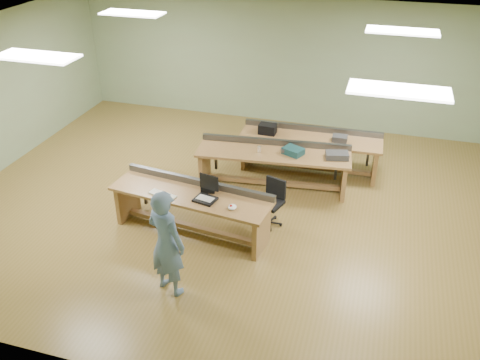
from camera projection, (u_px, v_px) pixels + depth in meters
The scene contains 21 objects.
floor at pixel (235, 204), 9.37m from camera, with size 10.00×10.00×0.00m, color olive.
ceiling at pixel (234, 41), 7.87m from camera, with size 10.00×10.00×0.00m, color silver.
wall_back at pixel (284, 62), 11.94m from camera, with size 10.00×0.04×3.00m, color gray.
wall_front at pixel (124, 281), 5.29m from camera, with size 10.00×0.04×3.00m, color gray.
fluor_panels at pixel (234, 43), 7.88m from camera, with size 6.20×3.50×0.03m.
workbench_front at pixel (192, 203), 8.36m from camera, with size 2.77×1.05×0.86m.
workbench_mid at pixel (273, 161), 9.65m from camera, with size 2.95×1.06×0.86m.
workbench_back at pixel (310, 146), 10.22m from camera, with size 2.84×0.84×0.86m.
person at pixel (167, 243), 6.97m from camera, with size 0.60×0.40×1.65m, color slate.
laptop_base at pixel (205, 199), 8.05m from camera, with size 0.34×0.28×0.04m, color black.
laptop_screen at pixel (209, 182), 8.03m from camera, with size 0.34×0.02×0.27m, color black.
keyboard at pixel (163, 195), 8.19m from camera, with size 0.47×0.16×0.03m, color silver.
trackball_mouse at pixel (232, 207), 7.84m from camera, with size 0.13×0.16×0.07m, color white.
camera_bag at pixel (208, 188), 8.26m from camera, with size 0.23×0.14×0.15m, color black.
task_chair at pixel (271, 208), 8.68m from camera, with size 0.56×0.56×0.83m.
parts_bin_teal at pixel (293, 151), 9.44m from camera, with size 0.36×0.27×0.12m, color #13393E.
parts_bin_grey at pixel (337, 155), 9.30m from camera, with size 0.41×0.26×0.11m, color #323234.
mug at pixel (284, 151), 9.47m from camera, with size 0.14×0.14×0.11m, color #323234.
drinks_can at pixel (259, 149), 9.50m from camera, with size 0.07×0.07×0.12m, color white.
storage_box_back at pixel (268, 129), 10.21m from camera, with size 0.34×0.24×0.20m, color black.
tray_back at pixel (340, 138), 9.92m from camera, with size 0.29×0.21×0.12m, color #323234.
Camera 1 is at (2.30, -7.55, 5.06)m, focal length 38.00 mm.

